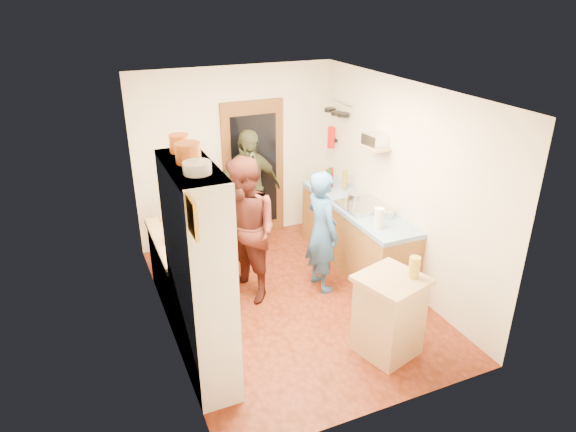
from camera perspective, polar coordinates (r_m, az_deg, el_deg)
floor at (r=6.51m, az=0.34°, el=-9.37°), size 3.00×4.00×0.02m
ceiling at (r=5.51m, az=0.41°, el=13.95°), size 3.00×4.00×0.02m
wall_back at (r=7.66m, az=-5.76°, el=6.68°), size 3.00×0.02×2.60m
wall_front at (r=4.33m, az=11.29°, el=-8.25°), size 3.00×0.02×2.60m
wall_left at (r=5.51m, az=-14.16°, el=-1.18°), size 0.02×4.00×2.60m
wall_right at (r=6.60m, az=12.46°, el=3.31°), size 0.02×4.00×2.60m
door_frame at (r=7.78m, az=-3.84°, el=5.08°), size 0.95×0.06×2.10m
door_glass at (r=7.74m, az=-3.75°, el=5.01°), size 0.70×0.02×1.70m
hutch_body at (r=4.93m, az=-9.81°, el=-6.55°), size 0.40×1.20×2.20m
hutch_top_shelf at (r=4.48m, az=-10.78°, el=5.41°), size 0.40×1.14×0.04m
plate_stack at (r=4.23m, az=-10.06°, el=5.31°), size 0.23×0.23×0.10m
orange_pot_a at (r=4.50m, az=-11.05°, el=6.90°), size 0.22×0.22×0.17m
orange_pot_b at (r=4.82m, az=-11.98°, el=7.90°), size 0.18×0.18×0.16m
left_counter_base at (r=6.35m, az=-11.35°, el=-6.25°), size 0.60×1.40×0.85m
left_counter_top at (r=6.13m, az=-11.69°, el=-2.62°), size 0.64×1.44×0.05m
toaster at (r=5.65m, az=-10.14°, el=-3.73°), size 0.24×0.18×0.16m
kettle at (r=5.99m, az=-12.05°, el=-2.04°), size 0.17×0.17×0.19m
orange_bowl at (r=6.21m, az=-11.25°, el=-1.47°), size 0.24×0.24×0.10m
chopping_board at (r=6.66m, az=-12.69°, el=-0.15°), size 0.31×0.24×0.02m
right_counter_base at (r=7.17m, az=7.53°, el=-2.26°), size 0.60×2.20×0.84m
right_counter_top at (r=6.98m, az=7.73°, el=1.04°), size 0.62×2.22×0.06m
hob at (r=6.88m, az=8.19°, el=1.11°), size 0.55×0.58×0.04m
pot_on_hob at (r=6.90m, az=7.47°, el=2.00°), size 0.20×0.20×0.13m
bottle_a at (r=7.31m, az=4.48°, el=3.91°), size 0.10×0.10×0.33m
bottle_b at (r=7.50m, az=4.80°, el=4.29°), size 0.08×0.08×0.29m
bottle_c at (r=7.42m, az=6.32°, el=4.03°), size 0.08×0.08×0.30m
paper_towel at (r=6.27m, az=10.08°, el=-0.27°), size 0.15×0.15×0.26m
mixing_bowl at (r=6.64m, az=10.58°, el=0.32°), size 0.30×0.30×0.10m
island_base at (r=5.56m, az=11.11°, el=-11.00°), size 0.68×0.68×0.86m
island_top at (r=5.31m, az=11.50°, el=-6.98°), size 0.77×0.77×0.05m
cutting_board at (r=5.30m, az=10.75°, el=-6.87°), size 0.41×0.37×0.02m
oil_jar at (r=5.31m, az=13.86°, el=-5.53°), size 0.14×0.14×0.22m
pan_rail at (r=7.60m, az=5.94°, el=12.39°), size 0.02×0.65×0.02m
pan_hang_a at (r=7.45m, az=6.15°, el=11.12°), size 0.18×0.18×0.05m
pan_hang_b at (r=7.63m, az=5.40°, el=11.30°), size 0.16×0.16×0.05m
pan_hang_c at (r=7.80m, az=4.68°, el=11.68°), size 0.17×0.17×0.05m
wall_shelf at (r=6.75m, az=9.59°, el=7.60°), size 0.26×0.42×0.03m
radio at (r=6.73m, az=9.64°, el=8.34°), size 0.24×0.32×0.15m
ext_bracket at (r=7.90m, az=5.20°, el=8.39°), size 0.06×0.10×0.04m
fire_extinguisher at (r=7.86m, az=4.82°, el=8.69°), size 0.11×0.11×0.32m
picture_frame at (r=3.81m, az=-10.60°, el=-0.12°), size 0.03×0.25×0.30m
person_hob at (r=6.41m, az=4.13°, el=-1.76°), size 0.42×0.60×1.58m
person_left at (r=6.21m, az=-4.74°, el=-1.50°), size 0.92×1.05×1.81m
person_back at (r=7.37m, az=-4.32°, el=2.76°), size 1.12×0.62×1.81m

